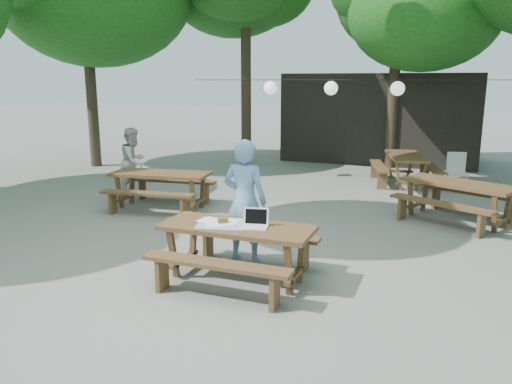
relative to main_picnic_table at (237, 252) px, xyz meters
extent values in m
plane|color=slate|center=(-0.12, 0.73, -0.39)|extent=(80.00, 80.00, 0.00)
cube|color=black|center=(0.38, 11.23, 1.01)|extent=(6.00, 3.00, 2.80)
cube|color=#4C2D1B|center=(0.00, 0.00, 0.33)|extent=(2.00, 0.80, 0.06)
cube|color=#4C2D1B|center=(0.00, -0.65, 0.06)|extent=(1.90, 0.28, 0.05)
cube|color=#4C2D1B|center=(0.00, 0.65, 0.06)|extent=(1.90, 0.28, 0.05)
cube|color=#4C2D1B|center=(0.00, 0.00, -0.04)|extent=(1.70, 0.70, 0.69)
cube|color=#4C2D1B|center=(-2.96, 2.94, 0.33)|extent=(2.09, 1.05, 0.06)
cube|color=#4C2D1B|center=(-2.88, 2.30, 0.06)|extent=(1.92, 0.52, 0.05)
cube|color=#4C2D1B|center=(-3.05, 3.59, 0.06)|extent=(1.92, 0.52, 0.05)
cube|color=#4C2D1B|center=(-2.96, 2.94, -0.04)|extent=(1.78, 0.91, 0.69)
cube|color=#4C2D1B|center=(2.74, 4.07, 0.33)|extent=(2.15, 1.60, 0.06)
cube|color=#4C2D1B|center=(2.45, 3.49, 0.06)|extent=(1.83, 1.09, 0.05)
cube|color=#4C2D1B|center=(3.02, 4.65, 0.06)|extent=(1.83, 1.09, 0.05)
cube|color=#4C2D1B|center=(2.74, 4.07, -0.04)|extent=(1.83, 1.38, 0.69)
cube|color=#4C2D1B|center=(1.52, 7.30, 0.33)|extent=(1.26, 2.13, 0.06)
cube|color=#4C2D1B|center=(2.15, 7.46, 0.06)|extent=(0.74, 1.91, 0.05)
cube|color=#4C2D1B|center=(0.89, 7.14, 0.06)|extent=(0.74, 1.91, 0.05)
cube|color=#4C2D1B|center=(1.52, 7.30, -0.04)|extent=(1.09, 1.82, 0.69)
imported|color=#77A5DA|center=(-0.17, 0.70, 0.51)|extent=(0.67, 0.45, 1.80)
imported|color=beige|center=(-4.23, 3.85, 0.39)|extent=(0.61, 0.77, 1.55)
cube|color=silver|center=(2.76, 6.98, 0.01)|extent=(0.52, 0.52, 0.04)
cube|color=silver|center=(2.72, 7.17, 0.27)|extent=(0.44, 0.12, 0.48)
cube|color=silver|center=(2.76, 6.98, -0.20)|extent=(0.49, 0.49, 0.38)
cube|color=white|center=(0.26, -0.02, 0.37)|extent=(0.37, 0.29, 0.02)
cube|color=white|center=(0.24, 0.09, 0.49)|extent=(0.34, 0.13, 0.23)
cube|color=black|center=(0.24, 0.08, 0.49)|extent=(0.28, 0.10, 0.19)
cube|color=#346AB3|center=(-0.20, 0.00, 0.37)|extent=(0.77, 0.69, 0.01)
cube|color=white|center=(-0.31, -0.04, 0.37)|extent=(0.33, 0.36, 0.00)
cube|color=white|center=(-0.13, 0.09, 0.37)|extent=(0.23, 0.31, 0.00)
cube|color=white|center=(-0.45, 0.06, 0.38)|extent=(0.27, 0.33, 0.00)
cube|color=brown|center=(-0.21, 0.02, 0.41)|extent=(0.16, 0.15, 0.06)
cylinder|color=black|center=(0.38, 6.73, 2.21)|extent=(9.00, 0.02, 0.02)
sphere|color=white|center=(-1.92, 6.73, 2.01)|extent=(0.34, 0.34, 0.34)
sphere|color=white|center=(-0.32, 6.73, 2.01)|extent=(0.34, 0.34, 0.34)
sphere|color=white|center=(1.28, 6.73, 2.01)|extent=(0.34, 0.34, 0.34)
cylinder|color=#2D2319|center=(-7.62, 6.73, 1.96)|extent=(0.32, 0.32, 4.70)
cylinder|color=#2D2319|center=(-3.62, 9.23, 2.18)|extent=(0.32, 0.32, 5.14)
cylinder|color=#2D2319|center=(0.88, 9.73, 1.83)|extent=(0.32, 0.32, 4.43)
ellipsoid|color=#185416|center=(0.88, 9.73, 4.34)|extent=(4.42, 4.42, 3.31)
camera|label=1|loc=(2.48, -5.73, 2.21)|focal=35.00mm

